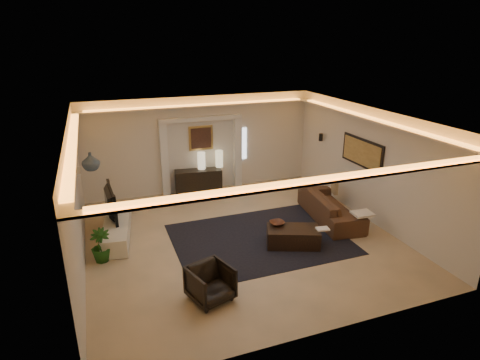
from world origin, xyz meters
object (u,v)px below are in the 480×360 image
object	(u,v)px
sofa	(330,207)
armchair	(211,283)
console	(199,181)
coffee_table	(293,237)

from	to	relation	value
sofa	armchair	distance (m)	4.50
console	armchair	xyz separation A→B (m)	(-1.13, -5.18, -0.06)
coffee_table	armchair	distance (m)	2.68
coffee_table	sofa	bearing A→B (deg)	52.42
console	coffee_table	distance (m)	4.08
console	armchair	size ratio (longest dim) A/B	1.89
sofa	armchair	size ratio (longest dim) A/B	3.19
console	armchair	world-z (taller)	console
coffee_table	armchair	xyz separation A→B (m)	(-2.35, -1.30, 0.13)
console	coffee_table	size ratio (longest dim) A/B	1.18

